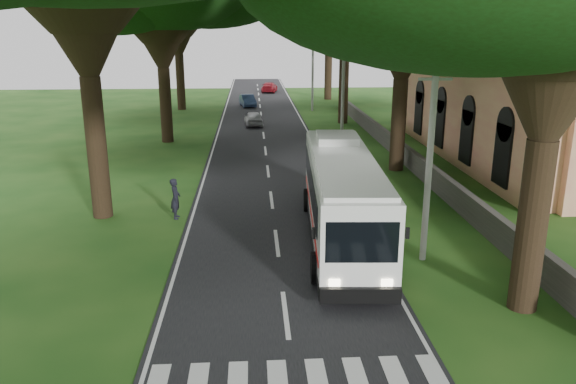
{
  "coord_description": "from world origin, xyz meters",
  "views": [
    {
      "loc": [
        -0.92,
        -13.53,
        8.52
      ],
      "look_at": [
        0.46,
        7.98,
        2.2
      ],
      "focal_mm": 35.0,
      "sensor_mm": 36.0,
      "label": 1
    }
  ],
  "objects_px": {
    "coach_bus": "(342,195)",
    "distant_car_b": "(248,101)",
    "pole_mid": "(343,92)",
    "distant_car_c": "(269,87)",
    "pole_near": "(430,152)",
    "pole_far": "(313,71)",
    "distant_car_a": "(253,118)",
    "pedestrian": "(176,199)",
    "church": "(546,87)"
  },
  "relations": [
    {
      "from": "distant_car_c",
      "to": "coach_bus",
      "type": "bearing_deg",
      "value": 99.63
    },
    {
      "from": "church",
      "to": "pole_far",
      "type": "relative_size",
      "value": 3.0
    },
    {
      "from": "church",
      "to": "distant_car_c",
      "type": "relative_size",
      "value": 5.25
    },
    {
      "from": "pole_far",
      "to": "church",
      "type": "bearing_deg",
      "value": -63.18
    },
    {
      "from": "pole_near",
      "to": "pedestrian",
      "type": "xyz_separation_m",
      "value": [
        -10.02,
        5.49,
        -3.23
      ]
    },
    {
      "from": "distant_car_a",
      "to": "distant_car_c",
      "type": "relative_size",
      "value": 0.83
    },
    {
      "from": "pole_near",
      "to": "pole_far",
      "type": "relative_size",
      "value": 1.0
    },
    {
      "from": "church",
      "to": "pole_far",
      "type": "xyz_separation_m",
      "value": [
        -12.36,
        24.45,
        -0.73
      ]
    },
    {
      "from": "distant_car_a",
      "to": "pole_far",
      "type": "bearing_deg",
      "value": -128.7
    },
    {
      "from": "distant_car_b",
      "to": "distant_car_c",
      "type": "relative_size",
      "value": 0.87
    },
    {
      "from": "coach_bus",
      "to": "distant_car_a",
      "type": "height_order",
      "value": "coach_bus"
    },
    {
      "from": "pole_near",
      "to": "pole_mid",
      "type": "height_order",
      "value": "same"
    },
    {
      "from": "church",
      "to": "distant_car_c",
      "type": "height_order",
      "value": "church"
    },
    {
      "from": "distant_car_a",
      "to": "pedestrian",
      "type": "height_order",
      "value": "pedestrian"
    },
    {
      "from": "pole_near",
      "to": "pole_far",
      "type": "distance_m",
      "value": 40.0
    },
    {
      "from": "pole_far",
      "to": "pedestrian",
      "type": "height_order",
      "value": "pole_far"
    },
    {
      "from": "pole_mid",
      "to": "distant_car_c",
      "type": "bearing_deg",
      "value": 95.92
    },
    {
      "from": "pole_near",
      "to": "distant_car_b",
      "type": "distance_m",
      "value": 44.44
    },
    {
      "from": "distant_car_c",
      "to": "distant_car_a",
      "type": "bearing_deg",
      "value": 93.57
    },
    {
      "from": "pole_far",
      "to": "distant_car_c",
      "type": "relative_size",
      "value": 1.75
    },
    {
      "from": "distant_car_a",
      "to": "distant_car_b",
      "type": "distance_m",
      "value": 12.83
    },
    {
      "from": "pole_mid",
      "to": "distant_car_b",
      "type": "height_order",
      "value": "pole_mid"
    },
    {
      "from": "distant_car_b",
      "to": "distant_car_c",
      "type": "distance_m",
      "value": 14.85
    },
    {
      "from": "church",
      "to": "pole_near",
      "type": "relative_size",
      "value": 3.0
    },
    {
      "from": "church",
      "to": "distant_car_b",
      "type": "height_order",
      "value": "church"
    },
    {
      "from": "pole_mid",
      "to": "distant_car_c",
      "type": "relative_size",
      "value": 1.75
    },
    {
      "from": "pole_far",
      "to": "pedestrian",
      "type": "relative_size",
      "value": 4.2
    },
    {
      "from": "pole_near",
      "to": "distant_car_c",
      "type": "relative_size",
      "value": 1.75
    },
    {
      "from": "pole_mid",
      "to": "pole_far",
      "type": "height_order",
      "value": "same"
    },
    {
      "from": "coach_bus",
      "to": "distant_car_c",
      "type": "distance_m",
      "value": 56.09
    },
    {
      "from": "church",
      "to": "pole_mid",
      "type": "relative_size",
      "value": 3.0
    },
    {
      "from": "pole_near",
      "to": "distant_car_b",
      "type": "relative_size",
      "value": 2.0
    },
    {
      "from": "distant_car_a",
      "to": "pedestrian",
      "type": "bearing_deg",
      "value": 77.83
    },
    {
      "from": "pole_mid",
      "to": "pole_near",
      "type": "bearing_deg",
      "value": -90.0
    },
    {
      "from": "church",
      "to": "coach_bus",
      "type": "height_order",
      "value": "church"
    },
    {
      "from": "pole_mid",
      "to": "distant_car_b",
      "type": "xyz_separation_m",
      "value": [
        -6.88,
        23.77,
        -3.49
      ]
    },
    {
      "from": "pole_far",
      "to": "distant_car_c",
      "type": "height_order",
      "value": "pole_far"
    },
    {
      "from": "pole_mid",
      "to": "distant_car_a",
      "type": "bearing_deg",
      "value": 119.91
    },
    {
      "from": "church",
      "to": "coach_bus",
      "type": "relative_size",
      "value": 1.94
    },
    {
      "from": "coach_bus",
      "to": "distant_car_b",
      "type": "height_order",
      "value": "coach_bus"
    },
    {
      "from": "pole_far",
      "to": "coach_bus",
      "type": "bearing_deg",
      "value": -94.24
    },
    {
      "from": "distant_car_b",
      "to": "distant_car_a",
      "type": "bearing_deg",
      "value": -97.08
    },
    {
      "from": "pole_far",
      "to": "distant_car_a",
      "type": "bearing_deg",
      "value": -124.84
    },
    {
      "from": "distant_car_c",
      "to": "pole_far",
      "type": "bearing_deg",
      "value": 110.66
    },
    {
      "from": "distant_car_a",
      "to": "pedestrian",
      "type": "relative_size",
      "value": 1.99
    },
    {
      "from": "coach_bus",
      "to": "distant_car_b",
      "type": "relative_size",
      "value": 3.09
    },
    {
      "from": "pole_near",
      "to": "coach_bus",
      "type": "height_order",
      "value": "pole_near"
    },
    {
      "from": "church",
      "to": "distant_car_a",
      "type": "bearing_deg",
      "value": 140.47
    },
    {
      "from": "pole_mid",
      "to": "pedestrian",
      "type": "height_order",
      "value": "pole_mid"
    },
    {
      "from": "distant_car_a",
      "to": "pole_mid",
      "type": "bearing_deg",
      "value": 116.05
    }
  ]
}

